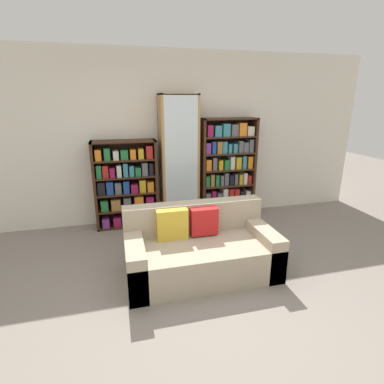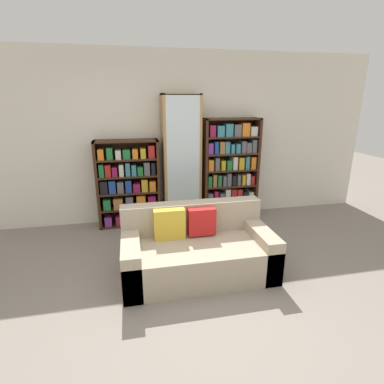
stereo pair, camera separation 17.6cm
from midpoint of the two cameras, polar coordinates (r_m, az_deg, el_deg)
ground_plane at (r=3.20m, az=3.65°, el=-20.55°), size 16.00×16.00×0.00m
wall_back at (r=4.94m, az=-3.63°, el=10.11°), size 7.03×0.06×2.70m
couch at (r=3.55m, az=2.32°, el=-11.07°), size 1.70×0.88×0.77m
bookshelf_left at (r=4.83m, az=-10.93°, el=1.35°), size 0.97×0.32×1.37m
display_cabinet at (r=4.81m, az=-1.00°, el=5.96°), size 0.59×0.36×2.05m
bookshelf_right at (r=5.08m, az=8.22°, el=4.22°), size 0.93×0.32×1.68m
wine_bottle at (r=4.71m, az=7.84°, el=-5.51°), size 0.07×0.07×0.37m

